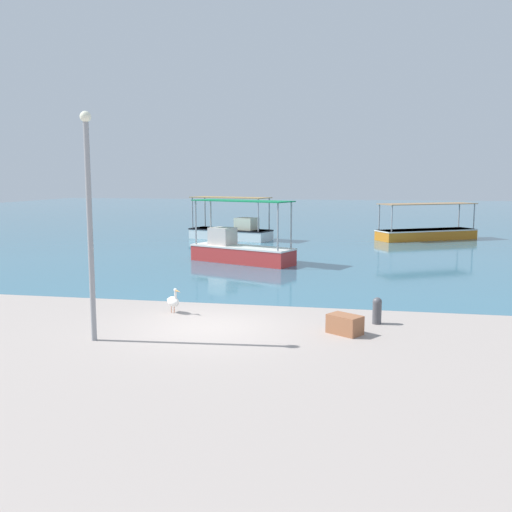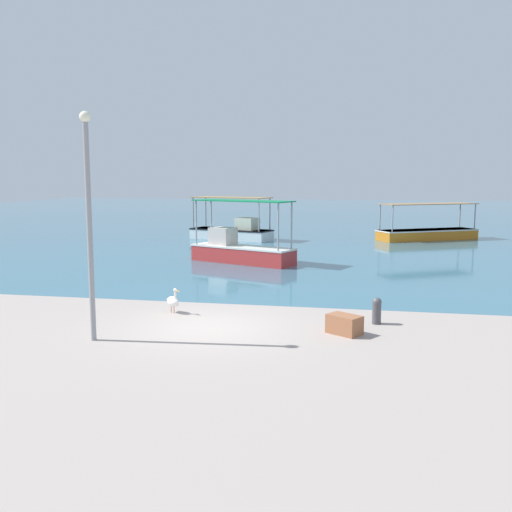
# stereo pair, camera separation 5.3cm
# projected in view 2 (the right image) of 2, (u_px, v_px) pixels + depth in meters

# --- Properties ---
(ground) EXTENTS (120.00, 120.00, 0.00)m
(ground) POSITION_uv_depth(u_px,v_px,m) (208.00, 327.00, 15.96)
(ground) COLOR #A0948C
(harbor_water) EXTENTS (110.00, 90.00, 0.00)m
(harbor_water) POSITION_uv_depth(u_px,v_px,m) (326.00, 216.00, 62.65)
(harbor_water) COLOR #386C85
(harbor_water) RESTS_ON ground
(fishing_boat_outer) EXTENTS (5.53, 3.46, 3.06)m
(fishing_boat_outer) POSITION_uv_depth(u_px,v_px,m) (240.00, 249.00, 28.04)
(fishing_boat_outer) COLOR red
(fishing_boat_outer) RESTS_ON harbor_water
(fishing_boat_near_right) EXTENTS (5.93, 3.46, 2.85)m
(fishing_boat_near_right) POSITION_uv_depth(u_px,v_px,m) (233.00, 230.00, 38.40)
(fishing_boat_near_right) COLOR white
(fishing_boat_near_right) RESTS_ON harbor_water
(fishing_boat_center) EXTENTS (6.94, 5.01, 2.44)m
(fishing_boat_center) POSITION_uv_depth(u_px,v_px,m) (427.00, 232.00, 38.37)
(fishing_boat_center) COLOR orange
(fishing_boat_center) RESTS_ON harbor_water
(pelican) EXTENTS (0.67, 0.62, 0.80)m
(pelican) POSITION_uv_depth(u_px,v_px,m) (173.00, 301.00, 17.61)
(pelican) COLOR #E0997A
(pelican) RESTS_ON ground
(lamp_post) EXTENTS (0.28, 0.28, 5.78)m
(lamp_post) POSITION_uv_depth(u_px,v_px,m) (89.00, 214.00, 14.26)
(lamp_post) COLOR gray
(lamp_post) RESTS_ON ground
(mooring_bollard) EXTENTS (0.27, 0.27, 0.77)m
(mooring_bollard) POSITION_uv_depth(u_px,v_px,m) (377.00, 310.00, 16.28)
(mooring_bollard) COLOR #47474C
(mooring_bollard) RESTS_ON ground
(cargo_crate) EXTENTS (1.04, 0.94, 0.51)m
(cargo_crate) POSITION_uv_depth(u_px,v_px,m) (344.00, 324.00, 15.25)
(cargo_crate) COLOR #985E3E
(cargo_crate) RESTS_ON ground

